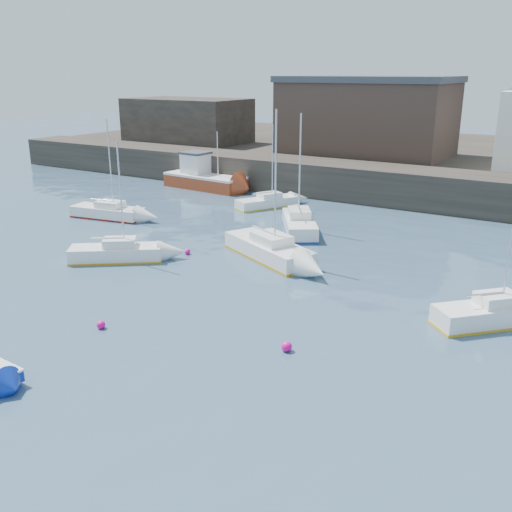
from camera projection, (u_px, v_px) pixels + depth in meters
The scene contains 15 objects.
water at pixel (86, 380), 21.05m from camera, with size 220.00×220.00×0.00m, color #2D4760.
quay_wall at pixel (396, 185), 48.94m from camera, with size 90.00×5.00×3.00m, color #28231E.
land_strip at pixel (448, 160), 63.55m from camera, with size 90.00×32.00×2.80m, color #28231E.
warehouse at pixel (367, 116), 56.82m from camera, with size 16.40×10.40×7.60m.
bldg_west at pixel (187, 120), 67.38m from camera, with size 14.00×8.00×5.00m.
fishing_boat at pixel (204, 177), 55.21m from camera, with size 8.55×3.78×5.52m.
sailboat_a at pixel (116, 252), 34.19m from camera, with size 5.41×4.67×7.10m.
sailboat_b at pixel (269, 249), 34.59m from camera, with size 7.16×4.97×8.87m.
sailboat_c at pixel (491, 313), 25.56m from camera, with size 4.85×4.90×6.88m.
sailboat_e at pixel (108, 212), 44.09m from camera, with size 6.08×2.82×7.53m.
sailboat_f at pixel (299, 224), 40.33m from camera, with size 5.09×6.35×8.16m.
sailboat_h at pixel (267, 202), 47.60m from camera, with size 4.03×5.43×6.79m.
buoy_near at pixel (101, 328), 25.28m from camera, with size 0.38×0.38×0.38m, color #F80890.
buoy_mid at pixel (287, 351), 23.24m from camera, with size 0.45×0.45×0.45m, color #F80890.
buoy_far at pixel (188, 254), 35.50m from camera, with size 0.37×0.37×0.37m, color #F80890.
Camera 1 is at (15.09, -12.55, 10.89)m, focal length 40.00 mm.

